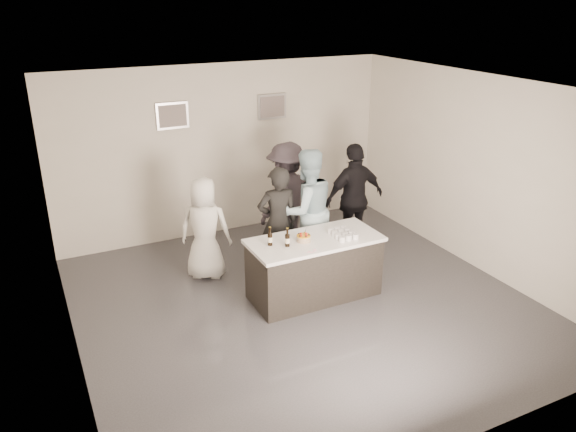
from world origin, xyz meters
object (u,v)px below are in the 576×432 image
object	(u,v)px
bar_counter	(314,268)
person_main_black	(278,222)
person_guest_left	(205,229)
person_guest_back	(287,196)
cake	(304,239)
person_main_blue	(307,210)
beer_bottle_a	(270,236)
person_guest_right	(354,198)
beer_bottle_b	(287,237)

from	to	relation	value
bar_counter	person_main_black	distance (m)	0.95
person_main_black	person_guest_left	bearing A→B (deg)	-14.78
person_main_black	person_guest_back	distance (m)	1.03
cake	person_guest_back	size ratio (longest dim) A/B	0.11
person_main_blue	bar_counter	bearing A→B (deg)	68.49
beer_bottle_a	person_guest_right	bearing A→B (deg)	27.14
beer_bottle_b	person_guest_left	xyz separation A→B (m)	(-0.73, 1.32, -0.24)
person_guest_back	beer_bottle_a	bearing A→B (deg)	32.76
beer_bottle_b	person_guest_back	size ratio (longest dim) A/B	0.14
beer_bottle_a	person_guest_left	size ratio (longest dim) A/B	0.16
bar_counter	person_guest_left	bearing A→B (deg)	133.11
cake	person_main_black	bearing A→B (deg)	89.80
person_main_blue	beer_bottle_a	bearing A→B (deg)	37.94
beer_bottle_b	person_main_black	distance (m)	0.94
person_main_blue	person_guest_right	size ratio (longest dim) A/B	1.05
person_main_blue	person_guest_right	bearing A→B (deg)	-167.14
person_guest_right	person_guest_back	bearing A→B (deg)	-33.26
beer_bottle_a	person_main_blue	xyz separation A→B (m)	(0.97, 0.78, -0.06)
beer_bottle_a	person_guest_left	bearing A→B (deg)	114.25
person_main_blue	person_guest_right	distance (m)	1.05
cake	person_guest_right	xyz separation A→B (m)	(1.53, 1.10, -0.01)
cake	person_guest_left	bearing A→B (deg)	128.44
person_main_black	person_main_blue	world-z (taller)	person_main_blue
cake	beer_bottle_b	distance (m)	0.30
cake	person_main_blue	xyz separation A→B (m)	(0.50, 0.86, 0.03)
cake	beer_bottle_a	world-z (taller)	beer_bottle_a
person_guest_right	bar_counter	bearing A→B (deg)	37.81
bar_counter	cake	world-z (taller)	cake
cake	person_main_black	xyz separation A→B (m)	(0.00, 0.83, -0.07)
person_main_black	person_main_blue	bearing A→B (deg)	-169.06
person_main_black	person_guest_right	xyz separation A→B (m)	(1.52, 0.27, 0.05)
cake	beer_bottle_a	distance (m)	0.49
beer_bottle_b	person_guest_right	xyz separation A→B (m)	(1.80, 1.16, -0.11)
person_main_blue	person_guest_left	xyz separation A→B (m)	(-1.51, 0.41, -0.18)
bar_counter	beer_bottle_a	size ratio (longest dim) A/B	7.15
bar_counter	person_guest_back	distance (m)	1.80
cake	person_guest_left	xyz separation A→B (m)	(-1.00, 1.27, -0.15)
bar_counter	person_main_black	world-z (taller)	person_main_black
beer_bottle_b	person_guest_back	xyz separation A→B (m)	(0.86, 1.74, -0.11)
cake	beer_bottle_b	size ratio (longest dim) A/B	0.75
person_main_black	person_guest_left	xyz separation A→B (m)	(-1.01, 0.43, -0.08)
person_guest_left	person_guest_back	bearing A→B (deg)	-133.99
person_guest_left	person_guest_back	size ratio (longest dim) A/B	0.86
beer_bottle_a	person_main_black	world-z (taller)	person_main_black
person_guest_left	person_guest_back	xyz separation A→B (m)	(1.58, 0.42, 0.13)
person_main_blue	person_main_black	bearing A→B (deg)	1.82
bar_counter	person_main_blue	world-z (taller)	person_main_blue
person_main_black	beer_bottle_b	bearing A→B (deg)	81.03
person_main_blue	beer_bottle_b	bearing A→B (deg)	48.80
person_main_blue	person_guest_back	world-z (taller)	person_main_blue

